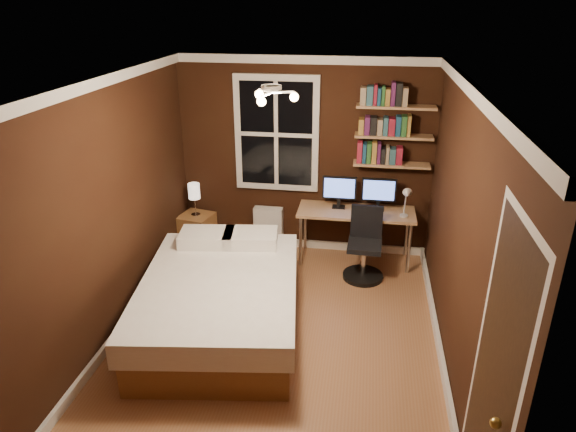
# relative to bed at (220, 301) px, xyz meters

# --- Properties ---
(floor) EXTENTS (4.20, 4.20, 0.00)m
(floor) POSITION_rel_bed_xyz_m (0.60, -0.13, -0.31)
(floor) COLOR #8F5B39
(floor) RESTS_ON ground
(wall_back) EXTENTS (3.20, 0.04, 2.50)m
(wall_back) POSITION_rel_bed_xyz_m (0.60, 1.97, 0.94)
(wall_back) COLOR black
(wall_back) RESTS_ON ground
(wall_left) EXTENTS (0.04, 4.20, 2.50)m
(wall_left) POSITION_rel_bed_xyz_m (-1.00, -0.13, 0.94)
(wall_left) COLOR black
(wall_left) RESTS_ON ground
(wall_right) EXTENTS (0.04, 4.20, 2.50)m
(wall_right) POSITION_rel_bed_xyz_m (2.20, -0.13, 0.94)
(wall_right) COLOR black
(wall_right) RESTS_ON ground
(ceiling) EXTENTS (3.20, 4.20, 0.02)m
(ceiling) POSITION_rel_bed_xyz_m (0.60, -0.13, 2.19)
(ceiling) COLOR white
(ceiling) RESTS_ON wall_back
(window) EXTENTS (1.06, 0.06, 1.46)m
(window) POSITION_rel_bed_xyz_m (0.25, 1.93, 1.24)
(window) COLOR silver
(window) RESTS_ON wall_back
(door) EXTENTS (0.03, 0.82, 2.05)m
(door) POSITION_rel_bed_xyz_m (2.19, -1.68, 0.72)
(door) COLOR black
(door) RESTS_ON ground
(door_knob) EXTENTS (0.06, 0.06, 0.06)m
(door_knob) POSITION_rel_bed_xyz_m (2.15, -1.98, 0.69)
(door_knob) COLOR #B99E45
(door_knob) RESTS_ON door
(ceiling_fixture) EXTENTS (0.44, 0.44, 0.18)m
(ceiling_fixture) POSITION_rel_bed_xyz_m (0.60, -0.23, 2.09)
(ceiling_fixture) COLOR beige
(ceiling_fixture) RESTS_ON ceiling
(bookshelf_lower) EXTENTS (0.92, 0.22, 0.03)m
(bookshelf_lower) POSITION_rel_bed_xyz_m (1.68, 1.85, 0.94)
(bookshelf_lower) COLOR #A17B4E
(bookshelf_lower) RESTS_ON wall_back
(books_row_lower) EXTENTS (0.54, 0.16, 0.23)m
(books_row_lower) POSITION_rel_bed_xyz_m (1.68, 1.85, 1.07)
(books_row_lower) COLOR maroon
(books_row_lower) RESTS_ON bookshelf_lower
(bookshelf_middle) EXTENTS (0.92, 0.22, 0.03)m
(bookshelf_middle) POSITION_rel_bed_xyz_m (1.68, 1.85, 1.29)
(bookshelf_middle) COLOR #A17B4E
(bookshelf_middle) RESTS_ON wall_back
(books_row_middle) EXTENTS (0.54, 0.16, 0.23)m
(books_row_middle) POSITION_rel_bed_xyz_m (1.68, 1.85, 1.42)
(books_row_middle) COLOR navy
(books_row_middle) RESTS_ON bookshelf_middle
(bookshelf_upper) EXTENTS (0.92, 0.22, 0.03)m
(bookshelf_upper) POSITION_rel_bed_xyz_m (1.68, 1.85, 1.64)
(bookshelf_upper) COLOR #A17B4E
(bookshelf_upper) RESTS_ON wall_back
(books_row_upper) EXTENTS (0.54, 0.16, 0.23)m
(books_row_upper) POSITION_rel_bed_xyz_m (1.68, 1.85, 1.77)
(books_row_upper) COLOR #275C29
(books_row_upper) RESTS_ON bookshelf_upper
(bed) EXTENTS (1.78, 2.29, 0.72)m
(bed) POSITION_rel_bed_xyz_m (0.00, 0.00, 0.00)
(bed) COLOR brown
(bed) RESTS_ON ground
(nightstand) EXTENTS (0.47, 0.47, 0.50)m
(nightstand) POSITION_rel_bed_xyz_m (-0.79, 1.65, -0.06)
(nightstand) COLOR brown
(nightstand) RESTS_ON ground
(bedside_lamp) EXTENTS (0.15, 0.15, 0.44)m
(bedside_lamp) POSITION_rel_bed_xyz_m (-0.79, 1.65, 0.41)
(bedside_lamp) COLOR white
(bedside_lamp) RESTS_ON nightstand
(radiator) EXTENTS (0.38, 0.13, 0.57)m
(radiator) POSITION_rel_bed_xyz_m (0.14, 1.86, -0.02)
(radiator) COLOR silver
(radiator) RESTS_ON ground
(desk) EXTENTS (1.44, 0.54, 0.69)m
(desk) POSITION_rel_bed_xyz_m (1.29, 1.68, 0.32)
(desk) COLOR #A17B4E
(desk) RESTS_ON ground
(monitor_left) EXTENTS (0.42, 0.12, 0.41)m
(monitor_left) POSITION_rel_bed_xyz_m (1.06, 1.75, 0.58)
(monitor_left) COLOR black
(monitor_left) RESTS_ON desk
(monitor_right) EXTENTS (0.42, 0.12, 0.41)m
(monitor_right) POSITION_rel_bed_xyz_m (1.55, 1.75, 0.58)
(monitor_right) COLOR black
(monitor_right) RESTS_ON desk
(desk_lamp) EXTENTS (0.14, 0.32, 0.44)m
(desk_lamp) POSITION_rel_bed_xyz_m (1.86, 1.50, 0.60)
(desk_lamp) COLOR silver
(desk_lamp) RESTS_ON desk
(office_chair) EXTENTS (0.48, 0.48, 0.87)m
(office_chair) POSITION_rel_bed_xyz_m (1.41, 1.27, 0.01)
(office_chair) COLOR black
(office_chair) RESTS_ON ground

